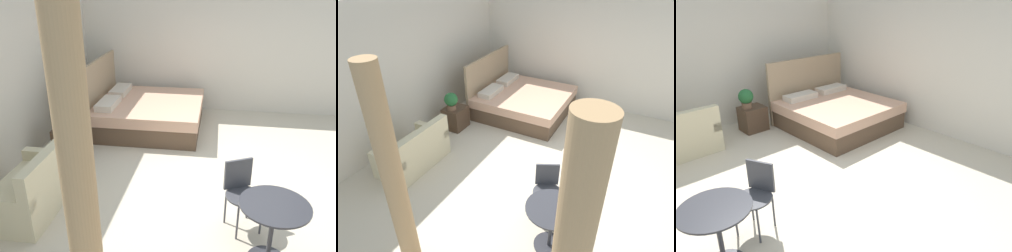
# 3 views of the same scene
# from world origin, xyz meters

# --- Properties ---
(ground_plane) EXTENTS (8.97, 9.47, 0.02)m
(ground_plane) POSITION_xyz_m (0.00, 0.00, -0.01)
(ground_plane) COLOR beige
(wall_back) EXTENTS (8.97, 0.12, 2.87)m
(wall_back) POSITION_xyz_m (0.00, 3.24, 1.44)
(wall_back) COLOR beige
(wall_back) RESTS_ON ground
(wall_right) EXTENTS (0.12, 6.47, 2.87)m
(wall_right) POSITION_xyz_m (2.99, 0.00, 1.44)
(wall_right) COLOR beige
(wall_right) RESTS_ON ground
(bed) EXTENTS (2.03, 2.08, 1.34)m
(bed) POSITION_xyz_m (1.68, 1.53, 0.31)
(bed) COLOR brown
(bed) RESTS_ON ground
(couch) EXTENTS (1.31, 0.76, 0.84)m
(couch) POSITION_xyz_m (-1.20, 2.36, 0.28)
(couch) COLOR beige
(couch) RESTS_ON ground
(nightstand) EXTENTS (0.48, 0.43, 0.50)m
(nightstand) POSITION_xyz_m (0.30, 2.53, 0.25)
(nightstand) COLOR #473323
(nightstand) RESTS_ON ground
(potted_plant) EXTENTS (0.29, 0.29, 0.39)m
(potted_plant) POSITION_xyz_m (0.20, 2.53, 0.72)
(potted_plant) COLOR brown
(potted_plant) RESTS_ON nightstand
(balcony_table) EXTENTS (0.70, 0.70, 0.72)m
(balcony_table) POSITION_xyz_m (-1.69, -0.52, 0.50)
(balcony_table) COLOR #2D2D33
(balcony_table) RESTS_ON ground
(cafe_chair_near_window) EXTENTS (0.58, 0.58, 0.83)m
(cafe_chair_near_window) POSITION_xyz_m (-1.12, -0.23, 0.51)
(cafe_chair_near_window) COLOR #3F3F44
(cafe_chair_near_window) RESTS_ON ground
(curtain_right) EXTENTS (0.24, 0.24, 2.72)m
(curtain_right) POSITION_xyz_m (-2.74, 0.99, 1.36)
(curtain_right) COLOR tan
(curtain_right) RESTS_ON ground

